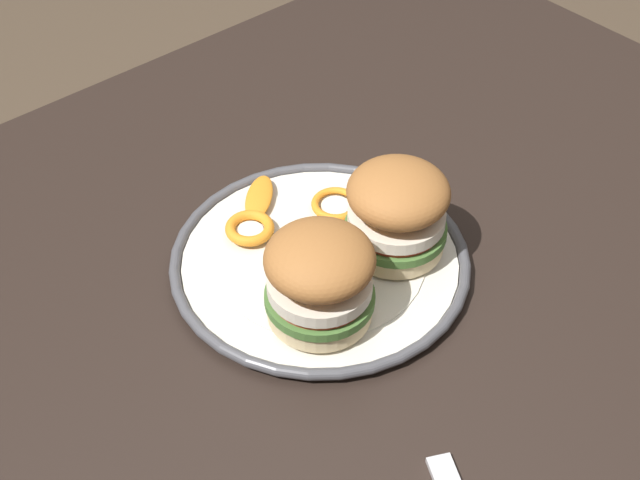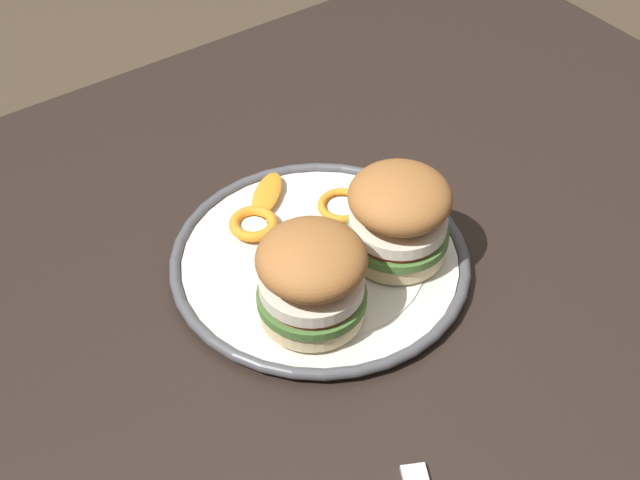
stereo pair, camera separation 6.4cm
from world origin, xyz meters
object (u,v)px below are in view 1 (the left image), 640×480
at_px(dinner_plate, 320,261).
at_px(sandwich_half_left, 397,210).
at_px(sandwich_half_right, 320,277).
at_px(dining_table, 325,359).

xyz_separation_m(dinner_plate, sandwich_half_left, (-0.07, 0.04, 0.06)).
xyz_separation_m(dinner_plate, sandwich_half_right, (0.05, 0.06, 0.06)).
distance_m(dining_table, dinner_plate, 0.11).
distance_m(dinner_plate, sandwich_half_left, 0.10).
bearing_deg(dining_table, sandwich_half_left, -175.86).
distance_m(dinner_plate, sandwich_half_right, 0.10).
distance_m(sandwich_half_left, sandwich_half_right, 0.12).
bearing_deg(sandwich_half_right, sandwich_half_left, -170.59).
height_order(sandwich_half_left, sandwich_half_right, same).
relative_size(dinner_plate, sandwich_half_left, 2.61).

